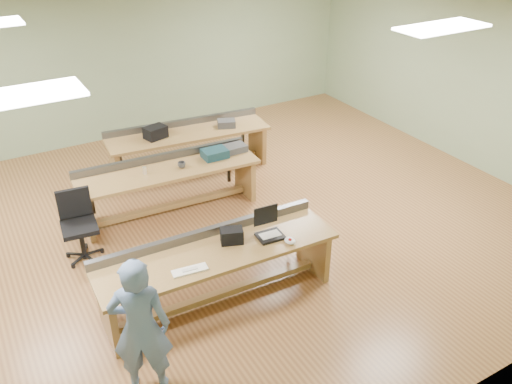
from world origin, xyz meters
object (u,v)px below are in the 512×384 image
(workbench_front, at_px, (217,263))
(task_chair, at_px, (81,235))
(workbench_mid, at_px, (168,179))
(drinks_can, at_px, (145,170))
(parts_bin_grey, at_px, (234,149))
(laptop_base, at_px, (270,236))
(camera_bag, at_px, (232,236))
(parts_bin_teal, at_px, (215,154))
(workbench_back, at_px, (188,142))
(person, at_px, (140,327))
(mug, at_px, (182,165))

(workbench_front, distance_m, task_chair, 2.12)
(workbench_mid, relative_size, drinks_can, 25.93)
(parts_bin_grey, bearing_deg, laptop_base, -107.66)
(camera_bag, distance_m, parts_bin_teal, 2.34)
(workbench_back, relative_size, drinks_can, 26.63)
(person, relative_size, drinks_can, 14.81)
(drinks_can, bearing_deg, parts_bin_grey, 0.30)
(mug, bearing_deg, camera_bag, -96.97)
(workbench_back, bearing_deg, person, -113.24)
(task_chair, height_order, mug, task_chair)
(laptop_base, relative_size, parts_bin_grey, 0.79)
(workbench_mid, relative_size, mug, 23.63)
(person, bearing_deg, mug, -95.36)
(parts_bin_teal, relative_size, mug, 3.23)
(workbench_back, height_order, task_chair, task_chair)
(laptop_base, height_order, parts_bin_grey, parts_bin_grey)
(workbench_mid, relative_size, workbench_back, 0.97)
(workbench_back, height_order, parts_bin_teal, parts_bin_teal)
(workbench_mid, distance_m, laptop_base, 2.40)
(person, relative_size, task_chair, 1.64)
(workbench_front, bearing_deg, drinks_can, 93.62)
(person, xyz_separation_m, drinks_can, (1.16, 3.09, 0.00))
(workbench_back, bearing_deg, mug, -111.62)
(workbench_mid, bearing_deg, mug, -23.24)
(workbench_back, xyz_separation_m, camera_bag, (-0.89, -3.34, 0.29))
(laptop_base, xyz_separation_m, task_chair, (-1.90, 1.83, -0.41))
(mug, bearing_deg, workbench_mid, 153.32)
(workbench_back, distance_m, laptop_base, 3.51)
(task_chair, xyz_separation_m, parts_bin_teal, (2.29, 0.49, 0.46))
(parts_bin_grey, relative_size, drinks_can, 3.68)
(person, height_order, mug, person)
(camera_bag, height_order, parts_bin_grey, camera_bag)
(workbench_back, height_order, person, person)
(task_chair, distance_m, parts_bin_grey, 2.74)
(workbench_mid, height_order, task_chair, task_chair)
(person, distance_m, parts_bin_grey, 4.09)
(workbench_mid, bearing_deg, person, -112.73)
(person, bearing_deg, parts_bin_grey, -106.24)
(task_chair, xyz_separation_m, mug, (1.70, 0.43, 0.44))
(camera_bag, bearing_deg, laptop_base, 2.97)
(workbench_front, height_order, camera_bag, camera_bag)
(person, height_order, task_chair, person)
(workbench_front, distance_m, workbench_back, 3.56)
(person, distance_m, drinks_can, 3.30)
(drinks_can, bearing_deg, task_chair, -155.52)
(workbench_front, bearing_deg, parts_bin_grey, 59.59)
(task_chair, relative_size, drinks_can, 9.02)
(parts_bin_teal, bearing_deg, mug, -173.97)
(workbench_front, height_order, drinks_can, workbench_front)
(task_chair, height_order, parts_bin_teal, task_chair)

